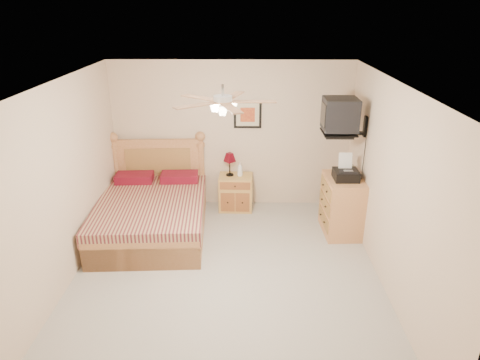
# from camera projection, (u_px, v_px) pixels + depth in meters

# --- Properties ---
(floor) EXTENTS (4.50, 4.50, 0.00)m
(floor) POSITION_uv_depth(u_px,v_px,m) (226.00, 276.00, 5.64)
(floor) COLOR #A39E94
(floor) RESTS_ON ground
(ceiling) EXTENTS (4.00, 4.50, 0.04)m
(ceiling) POSITION_uv_depth(u_px,v_px,m) (224.00, 85.00, 4.68)
(ceiling) COLOR white
(ceiling) RESTS_ON ground
(wall_back) EXTENTS (4.00, 0.04, 2.50)m
(wall_back) POSITION_uv_depth(u_px,v_px,m) (232.00, 136.00, 7.24)
(wall_back) COLOR beige
(wall_back) RESTS_ON ground
(wall_front) EXTENTS (4.00, 0.04, 2.50)m
(wall_front) POSITION_uv_depth(u_px,v_px,m) (210.00, 315.00, 3.08)
(wall_front) COLOR beige
(wall_front) RESTS_ON ground
(wall_left) EXTENTS (0.04, 4.50, 2.50)m
(wall_left) POSITION_uv_depth(u_px,v_px,m) (61.00, 188.00, 5.19)
(wall_left) COLOR beige
(wall_left) RESTS_ON ground
(wall_right) EXTENTS (0.04, 4.50, 2.50)m
(wall_right) POSITION_uv_depth(u_px,v_px,m) (391.00, 190.00, 5.13)
(wall_right) COLOR beige
(wall_right) RESTS_ON ground
(bed) EXTENTS (1.69, 2.16, 1.34)m
(bed) POSITION_uv_depth(u_px,v_px,m) (150.00, 194.00, 6.43)
(bed) COLOR #B06F3A
(bed) RESTS_ON ground
(nightstand) EXTENTS (0.57, 0.44, 0.61)m
(nightstand) POSITION_uv_depth(u_px,v_px,m) (236.00, 192.00, 7.37)
(nightstand) COLOR #C39141
(nightstand) RESTS_ON ground
(table_lamp) EXTENTS (0.23, 0.23, 0.40)m
(table_lamp) POSITION_uv_depth(u_px,v_px,m) (230.00, 164.00, 7.21)
(table_lamp) COLOR #520612
(table_lamp) RESTS_ON nightstand
(lotion_bottle) EXTENTS (0.11, 0.11, 0.24)m
(lotion_bottle) POSITION_uv_depth(u_px,v_px,m) (240.00, 169.00, 7.21)
(lotion_bottle) COLOR white
(lotion_bottle) RESTS_ON nightstand
(framed_picture) EXTENTS (0.46, 0.04, 0.46)m
(framed_picture) POSITION_uv_depth(u_px,v_px,m) (248.00, 115.00, 7.07)
(framed_picture) COLOR black
(framed_picture) RESTS_ON wall_back
(dresser) EXTENTS (0.57, 0.79, 0.91)m
(dresser) POSITION_uv_depth(u_px,v_px,m) (342.00, 205.00, 6.56)
(dresser) COLOR #BC7D44
(dresser) RESTS_ON ground
(fax_machine) EXTENTS (0.36, 0.38, 0.38)m
(fax_machine) POSITION_uv_depth(u_px,v_px,m) (347.00, 168.00, 6.27)
(fax_machine) COLOR black
(fax_machine) RESTS_ON dresser
(magazine_lower) EXTENTS (0.22, 0.26, 0.02)m
(magazine_lower) POSITION_uv_depth(u_px,v_px,m) (341.00, 170.00, 6.67)
(magazine_lower) COLOR #B7AE95
(magazine_lower) RESTS_ON dresser
(magazine_upper) EXTENTS (0.23, 0.30, 0.02)m
(magazine_upper) POSITION_uv_depth(u_px,v_px,m) (343.00, 168.00, 6.68)
(magazine_upper) COLOR gray
(magazine_upper) RESTS_ON magazine_lower
(wall_tv) EXTENTS (0.56, 0.46, 0.58)m
(wall_tv) POSITION_uv_depth(u_px,v_px,m) (350.00, 117.00, 6.15)
(wall_tv) COLOR black
(wall_tv) RESTS_ON wall_right
(ceiling_fan) EXTENTS (1.14, 1.14, 0.28)m
(ceiling_fan) POSITION_uv_depth(u_px,v_px,m) (223.00, 101.00, 4.55)
(ceiling_fan) COLOR white
(ceiling_fan) RESTS_ON ceiling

